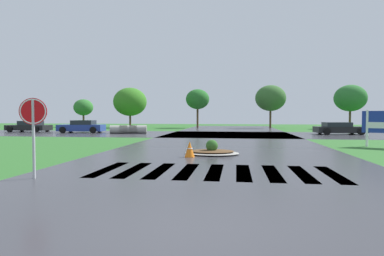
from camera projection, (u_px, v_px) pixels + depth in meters
ground_plane at (190, 241)px, 4.88m from camera, size 120.00×120.00×0.10m
asphalt_roadway at (221, 155)px, 14.78m from camera, size 11.64×80.00×0.01m
asphalt_cross_road at (229, 134)px, 30.47m from camera, size 90.00×10.48×0.01m
crosswalk_stripes at (215, 172)px, 10.50m from camera, size 7.65×3.12×0.01m
stop_sign at (33, 119)px, 9.30m from camera, size 0.74×0.24×2.30m
median_island at (212, 151)px, 15.15m from camera, size 2.49×1.95×0.68m
car_blue_compact at (339, 128)px, 30.68m from camera, size 4.62×2.45×1.13m
car_dark_suv at (29, 127)px, 35.43m from camera, size 4.60×2.28×1.18m
car_white_sedan at (82, 127)px, 33.67m from camera, size 4.69×2.51×1.27m
drainage_pipe_stack at (128, 129)px, 32.13m from camera, size 3.62×1.56×0.80m
traffic_cone at (190, 149)px, 14.14m from camera, size 0.44×0.44×0.69m
background_treeline at (215, 100)px, 45.72m from camera, size 41.28×5.91×5.94m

